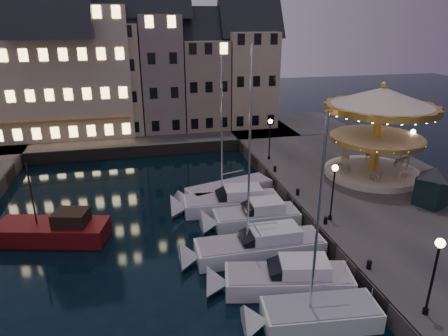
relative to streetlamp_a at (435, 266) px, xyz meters
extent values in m
plane|color=black|center=(-7.20, 9.00, -4.02)|extent=(160.00, 160.00, 0.00)
cube|color=#474442|center=(6.80, 15.00, -3.37)|extent=(16.00, 56.00, 1.30)
cube|color=#474442|center=(-15.20, 37.00, -3.37)|extent=(44.00, 12.00, 1.30)
cube|color=#47423A|center=(-1.20, 15.00, -3.37)|extent=(0.15, 44.00, 1.30)
cube|color=#47423A|center=(-13.20, 31.00, -3.37)|extent=(48.00, 0.15, 1.30)
cylinder|color=black|center=(0.00, 0.00, -2.57)|extent=(0.28, 0.28, 0.30)
cylinder|color=black|center=(0.00, 0.00, -0.82)|extent=(0.12, 0.12, 3.80)
sphere|color=#FFD18C|center=(0.00, 0.00, 1.23)|extent=(0.44, 0.44, 0.44)
cylinder|color=black|center=(0.00, 10.00, -2.57)|extent=(0.28, 0.28, 0.30)
cylinder|color=black|center=(0.00, 10.00, -0.82)|extent=(0.12, 0.12, 3.80)
sphere|color=#FFD18C|center=(0.00, 10.00, 1.23)|extent=(0.44, 0.44, 0.44)
cylinder|color=black|center=(0.00, 23.50, -2.57)|extent=(0.28, 0.28, 0.30)
cylinder|color=black|center=(0.00, 23.50, -0.82)|extent=(0.12, 0.12, 3.80)
sphere|color=#FFD18C|center=(0.00, 23.50, 1.23)|extent=(0.44, 0.44, 0.44)
cylinder|color=black|center=(11.30, 17.00, -2.57)|extent=(0.28, 0.28, 0.30)
cylinder|color=black|center=(11.30, 17.00, -0.82)|extent=(0.12, 0.12, 3.80)
sphere|color=#FFD18C|center=(11.30, 17.00, 1.23)|extent=(0.44, 0.44, 0.44)
cylinder|color=black|center=(-0.60, 4.00, -2.52)|extent=(0.28, 0.28, 0.40)
sphere|color=black|center=(-0.60, 4.00, -2.30)|extent=(0.30, 0.30, 0.30)
cylinder|color=black|center=(-0.60, 9.50, -2.52)|extent=(0.28, 0.28, 0.40)
sphere|color=black|center=(-0.60, 9.50, -2.30)|extent=(0.30, 0.30, 0.30)
cylinder|color=black|center=(-0.60, 14.50, -2.52)|extent=(0.28, 0.28, 0.40)
sphere|color=black|center=(-0.60, 14.50, -2.30)|extent=(0.30, 0.30, 0.30)
cylinder|color=black|center=(-0.60, 20.00, -2.52)|extent=(0.28, 0.28, 0.40)
sphere|color=black|center=(-0.60, 20.00, -2.30)|extent=(0.30, 0.30, 0.30)
cube|color=gray|center=(-26.70, 39.00, 2.78)|extent=(5.00, 8.00, 11.00)
cube|color=slate|center=(-21.25, 39.00, 3.28)|extent=(5.60, 8.00, 12.00)
cube|color=tan|center=(-15.20, 39.00, 3.78)|extent=(6.20, 8.00, 13.00)
cube|color=gray|center=(-9.45, 39.00, 4.28)|extent=(5.00, 8.00, 14.00)
cube|color=gray|center=(-4.00, 39.00, 2.78)|extent=(5.60, 8.00, 11.00)
cube|color=tan|center=(2.05, 39.00, 3.28)|extent=(6.20, 8.00, 12.00)
cube|color=beige|center=(-21.20, 39.00, 4.78)|extent=(16.00, 9.00, 15.00)
cube|color=silver|center=(-4.57, 1.85, -3.57)|extent=(6.09, 2.84, 1.30)
cube|color=gray|center=(-4.57, 1.85, -2.90)|extent=(5.78, 2.63, 0.10)
cylinder|color=silver|center=(-5.16, 1.91, 2.24)|extent=(0.14, 0.14, 10.32)
cube|color=silver|center=(-5.17, 4.86, -3.57)|extent=(7.60, 3.84, 1.30)
cube|color=gray|center=(-5.17, 4.86, -2.90)|extent=(7.20, 3.57, 0.10)
cube|color=silver|center=(-4.31, 4.68, -2.47)|extent=(3.07, 2.33, 0.80)
cube|color=black|center=(-5.73, 4.98, -2.57)|extent=(1.54, 1.90, 0.96)
cube|color=silver|center=(-5.68, 8.64, -3.57)|extent=(8.49, 2.53, 1.30)
cube|color=gray|center=(-5.68, 8.64, -2.90)|extent=(8.06, 2.33, 0.10)
cube|color=silver|center=(-4.66, 8.64, -2.47)|extent=(3.23, 1.89, 0.80)
cube|color=black|center=(-6.36, 8.64, -2.57)|extent=(1.39, 1.76, 1.04)
cylinder|color=silver|center=(-6.53, 8.64, 2.79)|extent=(0.14, 0.14, 11.41)
cube|color=silver|center=(-4.65, 12.73, -3.57)|extent=(6.41, 2.53, 1.30)
cube|color=#95969C|center=(-4.65, 12.73, -2.90)|extent=(6.09, 2.33, 0.10)
cube|color=silver|center=(-3.88, 12.72, -2.47)|extent=(2.45, 1.87, 0.80)
cube|color=black|center=(-5.16, 12.74, -2.57)|extent=(1.12, 1.73, 0.90)
cube|color=silver|center=(-5.88, 15.60, -3.57)|extent=(7.93, 3.02, 1.30)
cube|color=#949197|center=(-5.88, 15.60, -2.90)|extent=(7.53, 2.79, 0.10)
cube|color=silver|center=(-4.94, 15.55, -2.47)|extent=(3.07, 2.11, 0.80)
cube|color=black|center=(-6.50, 15.64, -2.57)|extent=(1.39, 1.89, 0.99)
cube|color=silver|center=(-5.39, 18.39, -3.57)|extent=(8.05, 4.36, 1.30)
cube|color=gray|center=(-5.39, 18.39, -2.90)|extent=(7.63, 4.08, 0.10)
cylinder|color=silver|center=(-6.13, 18.17, 2.28)|extent=(0.14, 0.14, 10.40)
cube|color=#610E11|center=(-19.42, 13.80, -3.47)|extent=(8.10, 4.44, 1.50)
cube|color=black|center=(-17.96, 13.44, -2.27)|extent=(2.63, 2.33, 1.02)
cylinder|color=black|center=(-20.39, 14.05, -0.52)|extent=(0.12, 0.12, 4.61)
cylinder|color=beige|center=(7.74, 17.09, -2.45)|extent=(8.46, 8.46, 0.53)
cylinder|color=gold|center=(7.74, 17.09, 1.09)|extent=(0.74, 0.74, 6.56)
cylinder|color=beige|center=(7.74, 17.09, 0.99)|extent=(7.83, 7.83, 0.19)
cylinder|color=gold|center=(7.74, 17.09, 0.80)|extent=(8.12, 8.12, 0.37)
cone|color=beige|center=(7.74, 17.09, 4.48)|extent=(9.73, 9.73, 1.69)
cylinder|color=gold|center=(7.74, 17.09, 3.58)|extent=(9.73, 9.73, 0.53)
sphere|color=gold|center=(7.74, 17.09, 5.53)|extent=(0.53, 0.53, 0.53)
imported|color=beige|center=(10.57, 17.96, -1.66)|extent=(1.77, 1.28, 1.06)
cube|color=black|center=(8.55, 10.46, -1.58)|extent=(2.49, 2.49, 2.27)
pyramid|color=black|center=(8.55, 10.46, 0.40)|extent=(3.02, 3.02, 0.85)
camera|label=1|loc=(-13.05, -13.16, 10.75)|focal=32.00mm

